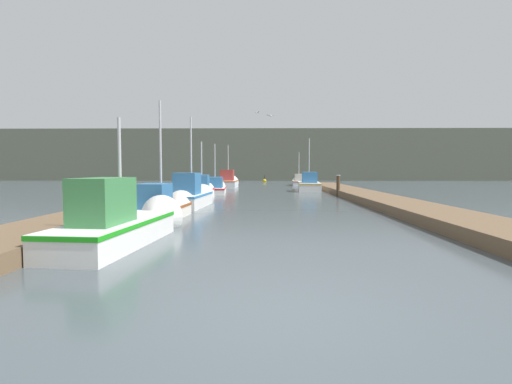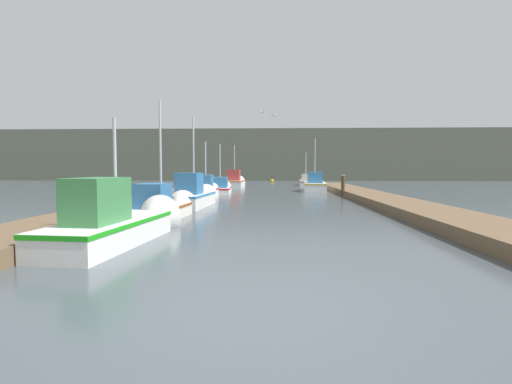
{
  "view_description": "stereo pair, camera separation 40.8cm",
  "coord_description": "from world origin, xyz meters",
  "px_view_note": "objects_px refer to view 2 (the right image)",
  "views": [
    {
      "loc": [
        -0.26,
        -4.87,
        1.86
      ],
      "look_at": [
        -0.5,
        10.5,
        0.93
      ],
      "focal_mm": 28.0,
      "sensor_mm": 36.0,
      "label": 1
    },
    {
      "loc": [
        0.15,
        -4.86,
        1.86
      ],
      "look_at": [
        -0.5,
        10.5,
        0.93
      ],
      "focal_mm": 28.0,
      "sensor_mm": 36.0,
      "label": 2
    }
  ],
  "objects_px": {
    "fishing_boat_4": "(220,188)",
    "fishing_boat_6": "(235,182)",
    "fishing_boat_0": "(121,222)",
    "mooring_piling_1": "(343,186)",
    "fishing_boat_1": "(164,208)",
    "fishing_boat_5": "(315,184)",
    "channel_buoy": "(272,181)",
    "fishing_boat_3": "(206,191)",
    "mooring_piling_2": "(195,186)",
    "mooring_piling_0": "(217,183)",
    "seagull_1": "(275,116)",
    "seagull_lead": "(263,112)",
    "fishing_boat_2": "(194,196)",
    "fishing_boat_7": "(306,182)"
  },
  "relations": [
    {
      "from": "fishing_boat_2",
      "to": "channel_buoy",
      "type": "xyz_separation_m",
      "value": [
        3.73,
        33.73,
        -0.36
      ]
    },
    {
      "from": "fishing_boat_2",
      "to": "fishing_boat_7",
      "type": "bearing_deg",
      "value": 76.62
    },
    {
      "from": "fishing_boat_4",
      "to": "fishing_boat_7",
      "type": "distance_m",
      "value": 15.94
    },
    {
      "from": "mooring_piling_0",
      "to": "seagull_1",
      "type": "distance_m",
      "value": 10.23
    },
    {
      "from": "fishing_boat_0",
      "to": "fishing_boat_2",
      "type": "height_order",
      "value": "fishing_boat_2"
    },
    {
      "from": "fishing_boat_5",
      "to": "channel_buoy",
      "type": "relative_size",
      "value": 6.28
    },
    {
      "from": "mooring_piling_1",
      "to": "fishing_boat_3",
      "type": "bearing_deg",
      "value": -166.07
    },
    {
      "from": "seagull_lead",
      "to": "fishing_boat_7",
      "type": "bearing_deg",
      "value": -42.3
    },
    {
      "from": "mooring_piling_1",
      "to": "seagull_lead",
      "type": "relative_size",
      "value": 2.55
    },
    {
      "from": "fishing_boat_3",
      "to": "fishing_boat_6",
      "type": "relative_size",
      "value": 0.94
    },
    {
      "from": "fishing_boat_3",
      "to": "fishing_boat_7",
      "type": "xyz_separation_m",
      "value": [
        7.65,
        19.09,
        -0.08
      ]
    },
    {
      "from": "fishing_boat_5",
      "to": "channel_buoy",
      "type": "distance_m",
      "value": 20.21
    },
    {
      "from": "fishing_boat_5",
      "to": "fishing_boat_0",
      "type": "bearing_deg",
      "value": -103.09
    },
    {
      "from": "fishing_boat_0",
      "to": "fishing_boat_7",
      "type": "bearing_deg",
      "value": 82.54
    },
    {
      "from": "fishing_boat_4",
      "to": "fishing_boat_6",
      "type": "xyz_separation_m",
      "value": [
        0.21,
        9.04,
        0.15
      ]
    },
    {
      "from": "fishing_boat_3",
      "to": "fishing_boat_5",
      "type": "height_order",
      "value": "fishing_boat_5"
    },
    {
      "from": "fishing_boat_1",
      "to": "fishing_boat_6",
      "type": "xyz_separation_m",
      "value": [
        0.39,
        23.6,
        0.15
      ]
    },
    {
      "from": "fishing_boat_6",
      "to": "channel_buoy",
      "type": "height_order",
      "value": "fishing_boat_6"
    },
    {
      "from": "fishing_boat_4",
      "to": "mooring_piling_0",
      "type": "bearing_deg",
      "value": 96.65
    },
    {
      "from": "mooring_piling_0",
      "to": "fishing_boat_2",
      "type": "bearing_deg",
      "value": -86.11
    },
    {
      "from": "channel_buoy",
      "to": "mooring_piling_0",
      "type": "bearing_deg",
      "value": -104.91
    },
    {
      "from": "fishing_boat_6",
      "to": "fishing_boat_7",
      "type": "bearing_deg",
      "value": 35.92
    },
    {
      "from": "fishing_boat_0",
      "to": "mooring_piling_1",
      "type": "height_order",
      "value": "fishing_boat_0"
    },
    {
      "from": "mooring_piling_2",
      "to": "mooring_piling_0",
      "type": "bearing_deg",
      "value": 89.59
    },
    {
      "from": "fishing_boat_2",
      "to": "fishing_boat_6",
      "type": "relative_size",
      "value": 0.94
    },
    {
      "from": "fishing_boat_7",
      "to": "fishing_boat_2",
      "type": "bearing_deg",
      "value": -104.29
    },
    {
      "from": "mooring_piling_0",
      "to": "mooring_piling_2",
      "type": "xyz_separation_m",
      "value": [
        -0.07,
        -9.83,
        0.16
      ]
    },
    {
      "from": "fishing_boat_4",
      "to": "channel_buoy",
      "type": "xyz_separation_m",
      "value": [
        3.77,
        23.78,
        -0.24
      ]
    },
    {
      "from": "fishing_boat_6",
      "to": "seagull_1",
      "type": "relative_size",
      "value": 9.71
    },
    {
      "from": "seagull_1",
      "to": "channel_buoy",
      "type": "bearing_deg",
      "value": -115.68
    },
    {
      "from": "fishing_boat_5",
      "to": "seagull_lead",
      "type": "relative_size",
      "value": 11.73
    },
    {
      "from": "fishing_boat_7",
      "to": "mooring_piling_1",
      "type": "xyz_separation_m",
      "value": [
        1.06,
        -16.93,
        0.31
      ]
    },
    {
      "from": "fishing_boat_2",
      "to": "fishing_boat_3",
      "type": "bearing_deg",
      "value": 96.64
    },
    {
      "from": "fishing_boat_6",
      "to": "fishing_boat_3",
      "type": "bearing_deg",
      "value": -90.78
    },
    {
      "from": "fishing_boat_1",
      "to": "fishing_boat_7",
      "type": "distance_m",
      "value": 29.65
    },
    {
      "from": "fishing_boat_4",
      "to": "fishing_boat_7",
      "type": "xyz_separation_m",
      "value": [
        7.44,
        14.1,
        0.01
      ]
    },
    {
      "from": "seagull_lead",
      "to": "fishing_boat_0",
      "type": "bearing_deg",
      "value": 146.17
    },
    {
      "from": "fishing_boat_1",
      "to": "mooring_piling_0",
      "type": "xyz_separation_m",
      "value": [
        -0.85,
        20.32,
        0.15
      ]
    },
    {
      "from": "fishing_boat_3",
      "to": "mooring_piling_0",
      "type": "xyz_separation_m",
      "value": [
        -0.82,
        10.76,
        0.06
      ]
    },
    {
      "from": "mooring_piling_1",
      "to": "seagull_lead",
      "type": "distance_m",
      "value": 8.16
    },
    {
      "from": "fishing_boat_0",
      "to": "fishing_boat_5",
      "type": "bearing_deg",
      "value": 77.54
    },
    {
      "from": "seagull_1",
      "to": "fishing_boat_5",
      "type": "bearing_deg",
      "value": -147.08
    },
    {
      "from": "fishing_boat_3",
      "to": "mooring_piling_2",
      "type": "xyz_separation_m",
      "value": [
        -0.89,
        0.92,
        0.21
      ]
    },
    {
      "from": "fishing_boat_1",
      "to": "fishing_boat_4",
      "type": "relative_size",
      "value": 1.01
    },
    {
      "from": "seagull_lead",
      "to": "fishing_boat_5",
      "type": "bearing_deg",
      "value": -74.8
    },
    {
      "from": "fishing_boat_5",
      "to": "mooring_piling_1",
      "type": "bearing_deg",
      "value": -75.75
    },
    {
      "from": "channel_buoy",
      "to": "seagull_1",
      "type": "relative_size",
      "value": 1.88
    },
    {
      "from": "fishing_boat_1",
      "to": "fishing_boat_7",
      "type": "relative_size",
      "value": 1.04
    },
    {
      "from": "fishing_boat_6",
      "to": "mooring_piling_1",
      "type": "xyz_separation_m",
      "value": [
        8.28,
        -11.88,
        0.17
      ]
    },
    {
      "from": "fishing_boat_3",
      "to": "seagull_lead",
      "type": "xyz_separation_m",
      "value": [
        3.32,
        5.34,
        5.46
      ]
    }
  ]
}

